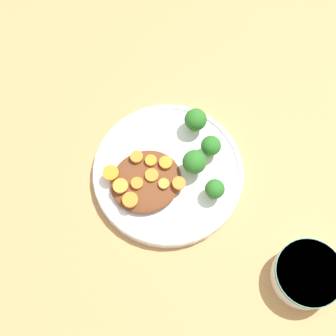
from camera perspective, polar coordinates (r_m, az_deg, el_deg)
The scene contains 18 objects.
ground_plane at distance 0.84m, azimuth 0.00°, elevation -0.88°, with size 4.00×4.00×0.00m, color tan.
plate at distance 0.83m, azimuth 0.00°, elevation -0.55°, with size 0.27×0.27×0.02m.
dip_bowl at distance 0.80m, azimuth 16.56°, elevation -12.32°, with size 0.11×0.11×0.05m.
stew_mound at distance 0.81m, azimuth -2.81°, elevation -1.50°, with size 0.13×0.11×0.02m, color brown.
broccoli_floret_0 at distance 0.79m, azimuth 5.72°, elevation -2.62°, with size 0.03×0.03×0.04m.
broccoli_floret_1 at distance 0.83m, azimuth 3.37°, elevation 5.85°, with size 0.04×0.04×0.05m.
broccoli_floret_2 at distance 0.81m, azimuth 5.25°, elevation 2.66°, with size 0.04×0.04×0.05m.
broccoli_floret_3 at distance 0.79m, azimuth 3.24°, elevation 0.70°, with size 0.04×0.04×0.06m.
carrot_slice_0 at distance 0.79m, azimuth -1.91°, elevation -1.03°, with size 0.02×0.02×0.01m, color orange.
carrot_slice_1 at distance 0.80m, azimuth -2.09°, elevation 0.92°, with size 0.02×0.02×0.01m, color orange.
carrot_slice_2 at distance 0.81m, azimuth -3.84°, elevation 1.36°, with size 0.02×0.02×0.01m, color orange.
carrot_slice_3 at distance 0.78m, azimuth -4.63°, elevation -3.90°, with size 0.03×0.03×0.01m, color orange.
carrot_slice_4 at distance 0.79m, azimuth 1.33°, elevation -1.88°, with size 0.02×0.02×0.01m, color orange.
carrot_slice_5 at distance 0.79m, azimuth -0.51°, elevation -1.92°, with size 0.02×0.02×0.01m, color orange.
carrot_slice_6 at distance 0.79m, azimuth -5.81°, elevation -2.20°, with size 0.03×0.03×0.01m, color orange.
carrot_slice_7 at distance 0.80m, azimuth -0.32°, elevation 0.65°, with size 0.02×0.02×0.01m, color orange.
carrot_slice_8 at distance 0.79m, azimuth -3.86°, elevation -1.76°, with size 0.02×0.02×0.01m, color orange.
carrot_slice_9 at distance 0.80m, azimuth -7.01°, elevation -0.58°, with size 0.03×0.03×0.01m, color orange.
Camera 1 is at (0.15, 0.26, 0.79)m, focal length 50.00 mm.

